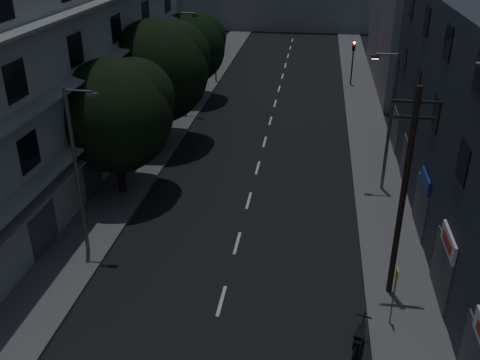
# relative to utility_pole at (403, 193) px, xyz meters

# --- Properties ---
(ground) EXTENTS (160.00, 160.00, 0.00)m
(ground) POSITION_rel_utility_pole_xyz_m (-7.01, 16.98, -4.87)
(ground) COLOR black
(ground) RESTS_ON ground
(sidewalk_left) EXTENTS (3.00, 90.00, 0.15)m
(sidewalk_left) POSITION_rel_utility_pole_xyz_m (-14.51, 16.98, -4.79)
(sidewalk_left) COLOR #565659
(sidewalk_left) RESTS_ON ground
(sidewalk_right) EXTENTS (3.00, 90.00, 0.15)m
(sidewalk_right) POSITION_rel_utility_pole_xyz_m (0.49, 16.98, -4.79)
(sidewalk_right) COLOR #565659
(sidewalk_right) RESTS_ON ground
(lane_markings) EXTENTS (0.15, 60.50, 0.01)m
(lane_markings) POSITION_rel_utility_pole_xyz_m (-7.01, 23.23, -4.86)
(lane_markings) COLOR beige
(lane_markings) RESTS_ON ground
(building_left) EXTENTS (7.00, 36.00, 14.00)m
(building_left) POSITION_rel_utility_pole_xyz_m (-18.99, 9.98, 2.13)
(building_left) COLOR #A0A19C
(building_left) RESTS_ON ground
(building_far_right) EXTENTS (6.00, 20.00, 13.00)m
(building_far_right) POSITION_rel_utility_pole_xyz_m (4.99, 33.98, 1.63)
(building_far_right) COLOR slate
(building_far_right) RESTS_ON ground
(tree_near) EXTENTS (6.33, 6.33, 7.81)m
(tree_near) POSITION_rel_utility_pole_xyz_m (-14.34, 7.37, 0.17)
(tree_near) COLOR black
(tree_near) RESTS_ON sidewalk_left
(tree_mid) EXTENTS (6.94, 6.94, 8.55)m
(tree_mid) POSITION_rel_utility_pole_xyz_m (-14.18, 15.17, 0.62)
(tree_mid) COLOR black
(tree_mid) RESTS_ON sidewalk_left
(tree_far) EXTENTS (6.01, 6.01, 7.44)m
(tree_far) POSITION_rel_utility_pole_xyz_m (-14.35, 25.47, -0.06)
(tree_far) COLOR black
(tree_far) RESTS_ON sidewalk_left
(traffic_signal_far_right) EXTENTS (0.28, 0.37, 4.10)m
(traffic_signal_far_right) POSITION_rel_utility_pole_xyz_m (-0.31, 31.91, -1.77)
(traffic_signal_far_right) COLOR black
(traffic_signal_far_right) RESTS_ON sidewalk_right
(traffic_signal_far_left) EXTENTS (0.28, 0.37, 4.10)m
(traffic_signal_far_left) POSITION_rel_utility_pole_xyz_m (-13.35, 31.43, -1.77)
(traffic_signal_far_left) COLOR black
(traffic_signal_far_left) RESTS_ON sidewalk_left
(street_lamp_left_near) EXTENTS (1.51, 0.25, 8.00)m
(street_lamp_left_near) POSITION_rel_utility_pole_xyz_m (-13.88, 1.16, -0.27)
(street_lamp_left_near) COLOR slate
(street_lamp_left_near) RESTS_ON sidewalk_left
(street_lamp_right) EXTENTS (1.51, 0.25, 8.00)m
(street_lamp_right) POSITION_rel_utility_pole_xyz_m (0.47, 9.83, -0.27)
(street_lamp_right) COLOR #57585F
(street_lamp_right) RESTS_ON sidewalk_right
(street_lamp_left_far) EXTENTS (1.51, 0.25, 8.00)m
(street_lamp_left_far) POSITION_rel_utility_pole_xyz_m (-14.06, 21.57, -0.27)
(street_lamp_left_far) COLOR #505457
(street_lamp_left_far) RESTS_ON sidewalk_left
(utility_pole) EXTENTS (1.80, 0.24, 9.00)m
(utility_pole) POSITION_rel_utility_pole_xyz_m (0.00, 0.00, 0.00)
(utility_pole) COLOR black
(utility_pole) RESTS_ON sidewalk_right
(bus_stop_sign) EXTENTS (0.06, 0.35, 2.52)m
(bus_stop_sign) POSITION_rel_utility_pole_xyz_m (-0.18, -2.07, -2.98)
(bus_stop_sign) COLOR #595B60
(bus_stop_sign) RESTS_ON sidewalk_right
(motorcycle) EXTENTS (0.76, 1.92, 1.26)m
(motorcycle) POSITION_rel_utility_pole_xyz_m (-1.48, -3.61, -4.37)
(motorcycle) COLOR black
(motorcycle) RESTS_ON ground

